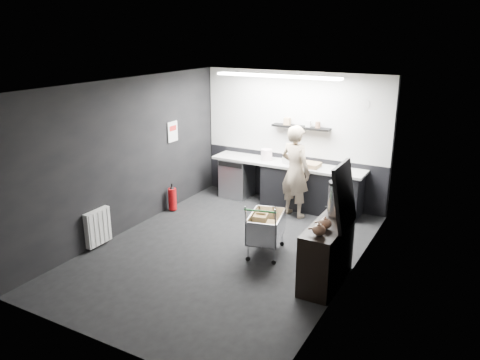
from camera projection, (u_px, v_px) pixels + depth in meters
The scene contains 22 objects.
floor at pixel (226, 250), 7.70m from camera, with size 5.50×5.50×0.00m, color black.
ceiling at pixel (225, 84), 6.88m from camera, with size 5.50×5.50×0.00m, color silver.
wall_back at pixel (294, 138), 9.58m from camera, with size 5.50×5.50×0.00m, color black.
wall_front at pixel (95, 237), 5.00m from camera, with size 5.50×5.50×0.00m, color black.
wall_left at pixel (128, 156), 8.21m from camera, with size 5.50×5.50×0.00m, color black.
wall_right at pixel (352, 193), 6.37m from camera, with size 5.50×5.50×0.00m, color black.
kitchen_wall_panel at pixel (294, 114), 9.41m from camera, with size 3.95×0.02×1.70m, color silver.
dado_panel at pixel (292, 178), 9.83m from camera, with size 3.95×0.02×1.00m, color black.
floating_shelf at pixel (301, 127), 9.30m from camera, with size 1.20×0.22×0.04m, color black.
wall_clock at pixel (365, 104), 8.67m from camera, with size 0.20×0.20×0.03m, color silver.
poster at pixel (173, 132), 9.22m from camera, with size 0.02×0.30×0.40m, color silver.
poster_red_band at pixel (173, 128), 9.20m from camera, with size 0.01×0.22×0.10m, color red.
radiator at pixel (98, 227), 7.74m from camera, with size 0.10×0.50×0.60m, color silver.
ceiling_strip at pixel (277, 76), 8.43m from camera, with size 2.40×0.20×0.04m, color white.
prep_counter at pixel (292, 185), 9.52m from camera, with size 3.20×0.61×0.90m.
person at pixel (295, 171), 8.90m from camera, with size 0.65×0.43×1.79m, color beige.
shopping_cart at pixel (266, 228), 7.48m from camera, with size 0.67×0.94×0.91m.
sideboard at pixel (328, 246), 6.58m from camera, with size 0.51×1.19×1.78m.
fire_extinguisher at pixel (172, 198), 9.33m from camera, with size 0.16×0.16×0.54m.
cardboard_box at pixel (309, 165), 9.17m from camera, with size 0.44×0.33×0.09m, color #9C7A53.
pink_tub at pixel (267, 155), 9.62m from camera, with size 0.23×0.23×0.23m, color white.
white_container at pixel (287, 160), 9.37m from camera, with size 0.17×0.13×0.15m, color silver.
Camera 1 is at (3.56, -6.01, 3.46)m, focal length 35.00 mm.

